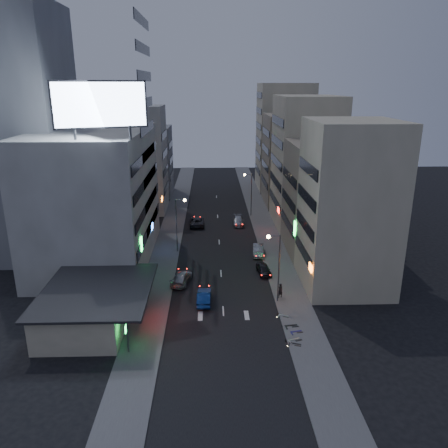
{
  "coord_description": "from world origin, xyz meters",
  "views": [
    {
      "loc": [
        -1.24,
        -38.69,
        23.83
      ],
      "look_at": [
        0.44,
        15.49,
        6.37
      ],
      "focal_mm": 35.0,
      "sensor_mm": 36.0,
      "label": 1
    }
  ],
  "objects_px": {
    "scooter_silver_b": "(289,312)",
    "parked_car_right_far": "(238,221)",
    "road_car_blue": "(204,297)",
    "parked_car_right_near": "(264,269)",
    "scooter_blue": "(302,325)",
    "scooter_black_a": "(302,339)",
    "person": "(280,291)",
    "scooter_silver_a": "(300,332)",
    "road_car_silver": "(182,278)",
    "parked_car_right_mid": "(258,250)",
    "scooter_black_b": "(297,319)",
    "parked_car_left": "(197,222)"
  },
  "relations": [
    {
      "from": "parked_car_right_mid",
      "to": "road_car_blue",
      "type": "relative_size",
      "value": 0.99
    },
    {
      "from": "parked_car_right_near",
      "to": "scooter_silver_a",
      "type": "xyz_separation_m",
      "value": [
        1.71,
        -15.32,
        0.07
      ]
    },
    {
      "from": "parked_car_right_far",
      "to": "scooter_blue",
      "type": "distance_m",
      "value": 35.32
    },
    {
      "from": "road_car_blue",
      "to": "scooter_blue",
      "type": "bearing_deg",
      "value": 148.46
    },
    {
      "from": "road_car_silver",
      "to": "scooter_silver_a",
      "type": "height_order",
      "value": "road_car_silver"
    },
    {
      "from": "person",
      "to": "parked_car_right_far",
      "type": "bearing_deg",
      "value": -103.34
    },
    {
      "from": "road_car_blue",
      "to": "scooter_silver_a",
      "type": "distance_m",
      "value": 12.19
    },
    {
      "from": "scooter_silver_b",
      "to": "parked_car_left",
      "type": "bearing_deg",
      "value": 42.04
    },
    {
      "from": "scooter_black_a",
      "to": "parked_car_right_far",
      "type": "bearing_deg",
      "value": 26.69
    },
    {
      "from": "scooter_black_b",
      "to": "scooter_silver_b",
      "type": "bearing_deg",
      "value": 6.85
    },
    {
      "from": "parked_car_right_mid",
      "to": "person",
      "type": "distance_m",
      "value": 13.67
    },
    {
      "from": "parked_car_right_near",
      "to": "scooter_silver_b",
      "type": "distance_m",
      "value": 11.22
    },
    {
      "from": "parked_car_right_near",
      "to": "road_car_silver",
      "type": "xyz_separation_m",
      "value": [
        -10.6,
        -2.41,
        0.06
      ]
    },
    {
      "from": "road_car_silver",
      "to": "person",
      "type": "distance_m",
      "value": 12.51
    },
    {
      "from": "road_car_blue",
      "to": "scooter_silver_b",
      "type": "distance_m",
      "value": 9.82
    },
    {
      "from": "scooter_silver_b",
      "to": "parked_car_right_near",
      "type": "bearing_deg",
      "value": 30.74
    },
    {
      "from": "road_car_silver",
      "to": "scooter_silver_b",
      "type": "height_order",
      "value": "road_car_silver"
    },
    {
      "from": "scooter_silver_a",
      "to": "road_car_silver",
      "type": "bearing_deg",
      "value": 23.36
    },
    {
      "from": "scooter_blue",
      "to": "scooter_silver_b",
      "type": "height_order",
      "value": "scooter_blue"
    },
    {
      "from": "parked_car_right_mid",
      "to": "road_car_blue",
      "type": "height_order",
      "value": "road_car_blue"
    },
    {
      "from": "scooter_blue",
      "to": "scooter_black_b",
      "type": "bearing_deg",
      "value": 1.8
    },
    {
      "from": "scooter_black_b",
      "to": "parked_car_left",
      "type": "bearing_deg",
      "value": 9.44
    },
    {
      "from": "person",
      "to": "scooter_silver_a",
      "type": "bearing_deg",
      "value": 74.56
    },
    {
      "from": "scooter_black_a",
      "to": "scooter_blue",
      "type": "xyz_separation_m",
      "value": [
        0.48,
        2.5,
        0.02
      ]
    },
    {
      "from": "parked_car_right_mid",
      "to": "parked_car_right_far",
      "type": "relative_size",
      "value": 0.91
    },
    {
      "from": "parked_car_right_mid",
      "to": "person",
      "type": "xyz_separation_m",
      "value": [
        1.09,
        -13.63,
        0.29
      ]
    },
    {
      "from": "parked_car_left",
      "to": "scooter_blue",
      "type": "height_order",
      "value": "parked_car_left"
    },
    {
      "from": "parked_car_left",
      "to": "road_car_blue",
      "type": "height_order",
      "value": "parked_car_left"
    },
    {
      "from": "scooter_silver_b",
      "to": "scooter_black_a",
      "type": "bearing_deg",
      "value": -153.86
    },
    {
      "from": "parked_car_right_near",
      "to": "parked_car_right_far",
      "type": "bearing_deg",
      "value": 88.54
    },
    {
      "from": "road_car_blue",
      "to": "scooter_silver_b",
      "type": "xyz_separation_m",
      "value": [
        9.17,
        -3.52,
        -0.09
      ]
    },
    {
      "from": "parked_car_right_near",
      "to": "scooter_silver_b",
      "type": "bearing_deg",
      "value": -89.62
    },
    {
      "from": "parked_car_left",
      "to": "parked_car_right_mid",
      "type": "bearing_deg",
      "value": 121.25
    },
    {
      "from": "scooter_silver_b",
      "to": "parked_car_right_far",
      "type": "bearing_deg",
      "value": 29.54
    },
    {
      "from": "scooter_black_a",
      "to": "scooter_blue",
      "type": "relative_size",
      "value": 0.97
    },
    {
      "from": "scooter_black_a",
      "to": "scooter_black_b",
      "type": "relative_size",
      "value": 0.88
    },
    {
      "from": "parked_car_right_mid",
      "to": "scooter_black_b",
      "type": "xyz_separation_m",
      "value": [
        1.94,
        -19.6,
        0.02
      ]
    },
    {
      "from": "scooter_silver_a",
      "to": "scooter_black_b",
      "type": "bearing_deg",
      "value": -25.41
    },
    {
      "from": "parked_car_right_far",
      "to": "road_car_silver",
      "type": "relative_size",
      "value": 0.98
    },
    {
      "from": "person",
      "to": "scooter_blue",
      "type": "bearing_deg",
      "value": 79.06
    },
    {
      "from": "parked_car_left",
      "to": "parked_car_right_far",
      "type": "relative_size",
      "value": 1.13
    },
    {
      "from": "road_car_blue",
      "to": "scooter_silver_b",
      "type": "relative_size",
      "value": 2.62
    },
    {
      "from": "parked_car_right_near",
      "to": "person",
      "type": "bearing_deg",
      "value": -88.06
    },
    {
      "from": "parked_car_left",
      "to": "road_car_silver",
      "type": "xyz_separation_m",
      "value": [
        -1.25,
        -23.25,
        -0.04
      ]
    },
    {
      "from": "parked_car_right_mid",
      "to": "parked_car_right_far",
      "type": "xyz_separation_m",
      "value": [
        -2.02,
        14.33,
        -0.02
      ]
    },
    {
      "from": "scooter_silver_a",
      "to": "scooter_black_b",
      "type": "xyz_separation_m",
      "value": [
        0.22,
        2.47,
        0.01
      ]
    },
    {
      "from": "person",
      "to": "scooter_silver_b",
      "type": "bearing_deg",
      "value": 75.11
    },
    {
      "from": "parked_car_right_near",
      "to": "road_car_silver",
      "type": "relative_size",
      "value": 0.78
    },
    {
      "from": "parked_car_right_near",
      "to": "parked_car_right_mid",
      "type": "height_order",
      "value": "parked_car_right_mid"
    },
    {
      "from": "parked_car_right_near",
      "to": "road_car_blue",
      "type": "distance_m",
      "value": 10.85
    }
  ]
}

